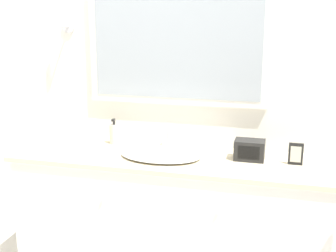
% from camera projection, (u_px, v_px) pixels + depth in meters
% --- Properties ---
extents(wall_back, '(8.00, 0.18, 2.55)m').
position_uv_depth(wall_back, '(182.00, 83.00, 3.18)').
color(wall_back, white).
rests_on(wall_back, ground_plane).
extents(vanity_counter, '(2.05, 0.58, 0.86)m').
position_uv_depth(vanity_counter, '(170.00, 218.00, 3.10)').
color(vanity_counter, white).
rests_on(vanity_counter, ground_plane).
extents(sink_basin, '(0.52, 0.40, 0.16)m').
position_uv_depth(sink_basin, '(161.00, 154.00, 2.98)').
color(sink_basin, white).
rests_on(sink_basin, vanity_counter).
extents(soap_bottle, '(0.07, 0.07, 0.18)m').
position_uv_depth(soap_bottle, '(114.00, 134.00, 3.25)').
color(soap_bottle, beige).
rests_on(soap_bottle, vanity_counter).
extents(appliance_box, '(0.19, 0.12, 0.13)m').
position_uv_depth(appliance_box, '(249.00, 150.00, 2.91)').
color(appliance_box, black).
rests_on(appliance_box, vanity_counter).
extents(picture_frame, '(0.09, 0.01, 0.14)m').
position_uv_depth(picture_frame, '(296.00, 154.00, 2.82)').
color(picture_frame, black).
rests_on(picture_frame, vanity_counter).
extents(hand_towel_near_sink, '(0.17, 0.11, 0.04)m').
position_uv_depth(hand_towel_near_sink, '(59.00, 144.00, 3.20)').
color(hand_towel_near_sink, white).
rests_on(hand_towel_near_sink, vanity_counter).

